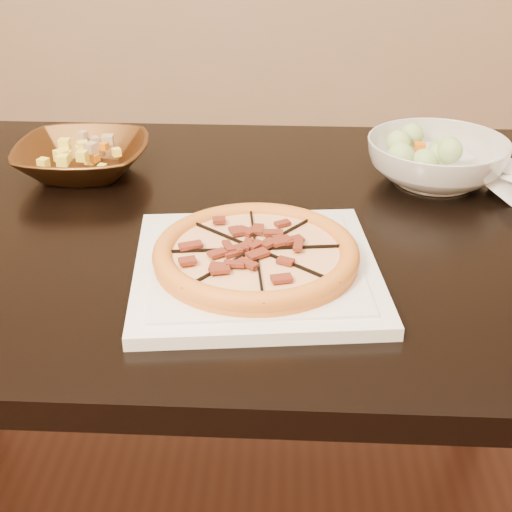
{
  "coord_description": "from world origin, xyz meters",
  "views": [
    {
      "loc": [
        0.01,
        -0.9,
        1.24
      ],
      "look_at": [
        -0.03,
        -0.07,
        0.78
      ],
      "focal_mm": 50.0,
      "sensor_mm": 36.0,
      "label": 1
    }
  ],
  "objects_px": {
    "plate": "(256,269)",
    "bronze_bowl": "(83,158)",
    "pizza": "(256,253)",
    "dining_table": "(197,273)",
    "salad_bowl": "(436,161)"
  },
  "relations": [
    {
      "from": "bronze_bowl",
      "to": "dining_table",
      "type": "bearing_deg",
      "value": -37.61
    },
    {
      "from": "pizza",
      "to": "bronze_bowl",
      "type": "relative_size",
      "value": 1.19
    },
    {
      "from": "plate",
      "to": "bronze_bowl",
      "type": "bearing_deg",
      "value": 132.93
    },
    {
      "from": "bronze_bowl",
      "to": "salad_bowl",
      "type": "distance_m",
      "value": 0.62
    },
    {
      "from": "pizza",
      "to": "salad_bowl",
      "type": "bearing_deg",
      "value": 48.51
    },
    {
      "from": "dining_table",
      "to": "plate",
      "type": "height_order",
      "value": "plate"
    },
    {
      "from": "salad_bowl",
      "to": "plate",
      "type": "bearing_deg",
      "value": -131.49
    },
    {
      "from": "plate",
      "to": "bronze_bowl",
      "type": "height_order",
      "value": "bronze_bowl"
    },
    {
      "from": "pizza",
      "to": "bronze_bowl",
      "type": "height_order",
      "value": "bronze_bowl"
    },
    {
      "from": "salad_bowl",
      "to": "bronze_bowl",
      "type": "bearing_deg",
      "value": 179.14
    },
    {
      "from": "bronze_bowl",
      "to": "plate",
      "type": "bearing_deg",
      "value": -47.07
    },
    {
      "from": "dining_table",
      "to": "pizza",
      "type": "xyz_separation_m",
      "value": [
        0.1,
        -0.18,
        0.14
      ]
    },
    {
      "from": "pizza",
      "to": "bronze_bowl",
      "type": "xyz_separation_m",
      "value": [
        -0.32,
        0.34,
        -0.01
      ]
    },
    {
      "from": "dining_table",
      "to": "salad_bowl",
      "type": "distance_m",
      "value": 0.45
    },
    {
      "from": "salad_bowl",
      "to": "dining_table",
      "type": "bearing_deg",
      "value": -158.54
    }
  ]
}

